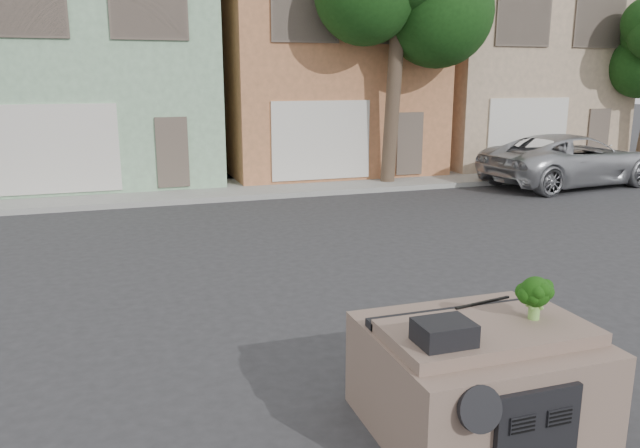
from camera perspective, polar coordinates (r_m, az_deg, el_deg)
ground_plane at (r=9.02m, az=3.57°, el=-8.57°), size 120.00×120.00×0.00m
sidewalk at (r=18.81m, az=-8.48°, el=3.12°), size 40.00×3.00×0.15m
townhouse_mint at (r=22.25m, az=-19.89°, el=13.63°), size 7.20×8.20×7.55m
townhouse_tan at (r=23.37m, az=-0.61°, el=14.35°), size 7.20×8.20×7.55m
townhouse_beige at (r=26.65m, az=15.40°, el=13.76°), size 7.20×8.20×7.55m
silver_pickup at (r=21.29m, az=21.74°, el=3.30°), size 6.10×3.36×1.62m
tree_near at (r=19.37m, az=6.77°, el=15.88°), size 4.40×4.00×8.50m
car_dashboard at (r=6.35m, az=14.08°, el=-13.24°), size 2.00×1.80×1.12m
instrument_hump at (r=5.53m, az=11.27°, el=-9.70°), size 0.48×0.38×0.20m
wiper_arm at (r=6.57m, az=14.66°, el=-6.96°), size 0.69×0.15×0.02m
broccoli at (r=6.24m, az=19.07°, el=-6.38°), size 0.36×0.36×0.43m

